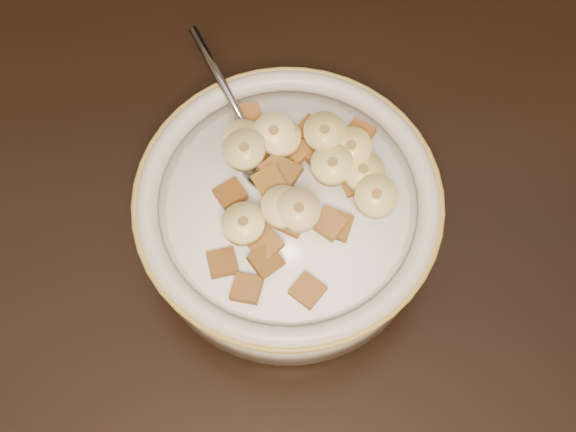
{
  "coord_description": "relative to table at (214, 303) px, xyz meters",
  "views": [
    {
      "loc": [
        0.05,
        -0.19,
        1.35
      ],
      "look_at": [
        0.06,
        0.05,
        0.78
      ],
      "focal_mm": 50.0,
      "sensor_mm": 36.0,
      "label": 1
    }
  ],
  "objects": [
    {
      "name": "cereal_square_8",
      "position": [
        0.07,
        -0.02,
        0.08
      ],
      "size": [
        0.03,
        0.03,
        0.01
      ],
      "primitive_type": "cube",
      "rotation": [
        0.02,
        -0.02,
        2.42
      ],
      "color": "brown",
      "rests_on": "milk"
    },
    {
      "name": "cereal_square_3",
      "position": [
        0.04,
        0.01,
        0.09
      ],
      "size": [
        0.03,
        0.03,
        0.01
      ],
      "primitive_type": "cube",
      "rotation": [
        0.03,
        -0.15,
        0.69
      ],
      "color": "brown",
      "rests_on": "milk"
    },
    {
      "name": "cereal_square_16",
      "position": [
        0.09,
        0.03,
        0.09
      ],
      "size": [
        0.03,
        0.03,
        0.01
      ],
      "primitive_type": "cube",
      "rotation": [
        0.02,
        0.13,
        0.89
      ],
      "color": "#9D6134",
      "rests_on": "milk"
    },
    {
      "name": "cereal_square_21",
      "position": [
        0.05,
        0.08,
        0.09
      ],
      "size": [
        0.03,
        0.03,
        0.01
      ],
      "primitive_type": "cube",
      "rotation": [
        -0.08,
        0.05,
        1.91
      ],
      "color": "brown",
      "rests_on": "milk"
    },
    {
      "name": "banana_slice_6",
      "position": [
        0.03,
        0.03,
        0.1
      ],
      "size": [
        0.04,
        0.04,
        0.01
      ],
      "primitive_type": "cylinder",
      "rotation": [
        -0.12,
        0.02,
        1.18
      ],
      "color": "beige",
      "rests_on": "milk"
    },
    {
      "name": "banana_slice_1",
      "position": [
        0.05,
        0.1,
        0.1
      ],
      "size": [
        0.04,
        0.04,
        0.01
      ],
      "primitive_type": "cylinder",
      "rotation": [
        -0.04,
        -0.1,
        1.24
      ],
      "color": "#F7EC8F",
      "rests_on": "milk"
    },
    {
      "name": "milk",
      "position": [
        0.06,
        0.05,
        0.07
      ],
      "size": [
        0.18,
        0.18,
        0.0
      ],
      "primitive_type": "cylinder",
      "color": "white",
      "rests_on": "cereal_bowl"
    },
    {
      "name": "cereal_square_20",
      "position": [
        0.08,
        0.09,
        0.09
      ],
      "size": [
        0.03,
        0.03,
        0.01
      ],
      "primitive_type": "cube",
      "rotation": [
        0.09,
        -0.06,
        2.23
      ],
      "color": "#945B24",
      "rests_on": "milk"
    },
    {
      "name": "cereal_square_2",
      "position": [
        0.1,
        0.03,
        0.08
      ],
      "size": [
        0.03,
        0.03,
        0.01
      ],
      "primitive_type": "cube",
      "rotation": [
        0.14,
        -0.07,
        1.2
      ],
      "color": "brown",
      "rests_on": "milk"
    },
    {
      "name": "cereal_square_19",
      "position": [
        0.11,
        0.06,
        0.08
      ],
      "size": [
        0.03,
        0.03,
        0.01
      ],
      "primitive_type": "cube",
      "rotation": [
        -0.19,
        -0.16,
        1.88
      ],
      "color": "brown",
      "rests_on": "milk"
    },
    {
      "name": "cereal_square_0",
      "position": [
        0.12,
        0.1,
        0.08
      ],
      "size": [
        0.03,
        0.03,
        0.01
      ],
      "primitive_type": "cube",
      "rotation": [
        -0.22,
        -0.08,
        0.88
      ],
      "color": "#925721",
      "rests_on": "milk"
    },
    {
      "name": "cereal_square_18",
      "position": [
        0.06,
        0.07,
        0.09
      ],
      "size": [
        0.03,
        0.03,
        0.01
      ],
      "primitive_type": "cube",
      "rotation": [
        -0.12,
        0.11,
        2.53
      ],
      "color": "brown",
      "rests_on": "milk"
    },
    {
      "name": "cereal_square_13",
      "position": [
        0.05,
        0.06,
        0.1
      ],
      "size": [
        0.03,
        0.03,
        0.01
      ],
      "primitive_type": "cube",
      "rotation": [
        -0.19,
        -0.09,
        2.03
      ],
      "color": "brown",
      "rests_on": "milk"
    },
    {
      "name": "table",
      "position": [
        0.0,
        0.0,
        0.0
      ],
      "size": [
        1.42,
        0.94,
        0.04
      ],
      "primitive_type": "cube",
      "rotation": [
        0.0,
        0.0,
        -0.03
      ],
      "color": "black",
      "rests_on": "floor"
    },
    {
      "name": "banana_slice_7",
      "position": [
        0.12,
        0.06,
        0.09
      ],
      "size": [
        0.04,
        0.04,
        0.01
      ],
      "primitive_type": "cylinder",
      "rotation": [
        -0.04,
        -0.12,
        2.99
      ],
      "color": "tan",
      "rests_on": "milk"
    },
    {
      "name": "cereal_square_10",
      "position": [
        0.07,
        0.09,
        0.09
      ],
      "size": [
        0.03,
        0.03,
        0.01
      ],
      "primitive_type": "cube",
      "rotation": [
        0.01,
        -0.02,
        2.32
      ],
      "color": "brown",
      "rests_on": "milk"
    },
    {
      "name": "cereal_square_4",
      "position": [
        0.03,
        0.03,
        0.09
      ],
      "size": [
        0.03,
        0.03,
        0.01
      ],
      "primitive_type": "cube",
      "rotation": [
        -0.2,
        -0.14,
        2.45
      ],
      "color": "brown",
      "rests_on": "milk"
    },
    {
      "name": "banana_slice_8",
      "position": [
        0.12,
        0.04,
        0.1
      ],
      "size": [
        0.04,
        0.04,
        0.01
      ],
      "primitive_type": "cylinder",
      "rotation": [
        -0.04,
        -0.11,
        1.95
      ],
      "color": "#D3C876",
      "rests_on": "milk"
    },
    {
      "name": "cereal_square_12",
      "position": [
        0.05,
        0.07,
        0.09
      ],
      "size": [
        0.03,
        0.03,
        0.01
      ],
      "primitive_type": "cube",
      "rotation": [
        0.2,
        0.13,
        0.74
      ],
      "color": "#9B5828",
      "rests_on": "milk"
    },
    {
      "name": "cereal_square_6",
      "position": [
        0.07,
        0.04,
        0.1
      ],
      "size": [
        0.03,
        0.03,
        0.01
      ],
      "primitive_type": "cube",
      "rotation": [
        -0.18,
        -0.11,
        1.07
      ],
      "color": "brown",
      "rests_on": "milk"
    },
    {
      "name": "banana_slice_11",
      "position": [
        0.11,
        0.08,
        0.1
      ],
      "size": [
        0.04,
        0.04,
        0.01
      ],
      "primitive_type": "cylinder",
      "rotation": [
        -0.06,
        -0.11,
        0.97
      ],
      "color": "#E2C474",
      "rests_on": "milk"
    },
    {
      "name": "cereal_square_1",
      "position": [
        0.02,
        0.06,
        0.09
      ],
      "size": [
        0.03,
        0.03,
        0.01
      ],
      "primitive_type": "cube",
      "rotation": [
        -0.25,
        -0.06,
        0.51
      ],
      "color": "brown",
      "rests_on": "milk"
    },
    {
      "name": "banana_slice_10",
      "position": [
        0.07,
        0.03,
        0.11
      ],
      "size": [
        0.04,
        0.04,
        0.01
      ],
      "primitive_type": "cylinder",
      "rotation": [
        0.03,
        -0.04,
        2.59
      ],
      "color": "#FBECA5",
      "rests_on": "milk"
    },
    {
      "name": "banana_slice_0",
      "position": [
        0.06,
        0.09,
        0.1
      ],
      "size": [
        0.04,
        0.04,
        0.01
      ],
      "primitive_type": "cylinder",
      "rotation": [
        0.1,
        0.02,
        2.26
      ],
      "color": "#DBC37F",
      "rests_on": "milk"
    },
    {
      "name": "banana_slice_2",
      "position": [
        0.03,
        0.08,
        0.1
      ],
      "size": [
        0.04,
        0.04,
        0.01
      ],
      "primitive_type": "cylinder",
      "rotation": [
        -0.14,
        0.03,
        2.14
      ],
      "color": "#CEBF88",
      "rests_on": "milk"
    },
    {
      "name": "cereal_square_9",
      "position": [
        0.01,
        0.0,
        0.08
      ],
      "size": [
        0.02,
        0.02,
        0.01
      ],
      "primitive_type": "cube",
      "rotation": [
        0.07,
        0.16,
        1.77
      ],
      "color": "#935322",
      "rests_on": "milk"
    },
    {
      "name": "cereal_square_5",
      "position": [
        0.08,
        0.11,
        0.08
      ],
      "size": [
        0.03,
        0.03,
        0.01
      ],
      "primitive_type": "cube",
      "rotation": [
        0.1,
        0.03,
        0.84
      ],
      "color": "#955019",
      "rests_on": "milk"
    },
    {
      "name": "banana_slice_5",
      "position": [
        0.09,
        0.1,
        0.1
      ],
      "size": [
        0.04,
        0.04,
        0.01
      ],
      "primitive_type": "cylinder",
      "rotation": [
        -0.01,
        0.03,
        2.34
      ],
      "color": "#D4C876",
      "rests_on": "milk"
    },
    {
      "name": "cereal_square_11",
      "position": [
        0.03,
        -0.02,
        0.08
      ],
      "size": [
        0.03,
        0.03,
        0.01
      ],
      "primitive_type": "cube",
      "rotation": [
        -0.13,
        0.08,
        1.28
      ],
      "color": "#95612A",
      "rests_on": "milk"
    },
    {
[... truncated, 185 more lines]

